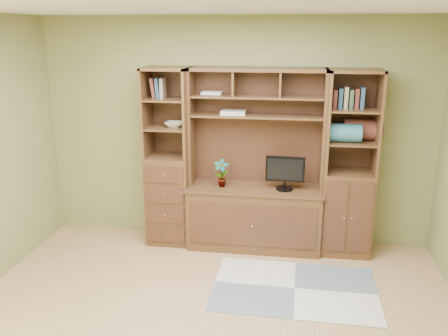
% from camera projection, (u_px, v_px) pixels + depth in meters
% --- Properties ---
extents(room, '(4.60, 4.10, 2.64)m').
position_uv_depth(room, '(203.00, 187.00, 3.58)').
color(room, tan).
rests_on(room, ground).
extents(center_hutch, '(1.54, 0.53, 2.05)m').
position_uv_depth(center_hutch, '(255.00, 162.00, 5.27)').
color(center_hutch, '#50331C').
rests_on(center_hutch, ground).
extents(left_tower, '(0.50, 0.45, 2.05)m').
position_uv_depth(left_tower, '(169.00, 158.00, 5.45)').
color(left_tower, '#50331C').
rests_on(left_tower, ground).
extents(right_tower, '(0.55, 0.45, 2.05)m').
position_uv_depth(right_tower, '(349.00, 165.00, 5.16)').
color(right_tower, '#50331C').
rests_on(right_tower, ground).
extents(rug, '(1.60, 1.08, 0.01)m').
position_uv_depth(rug, '(295.00, 288.00, 4.64)').
color(rug, '#9EA3A3').
rests_on(rug, ground).
extents(monitor, '(0.44, 0.21, 0.52)m').
position_uv_depth(monitor, '(285.00, 167.00, 5.20)').
color(monitor, black).
rests_on(monitor, center_hutch).
extents(orchid, '(0.17, 0.11, 0.32)m').
position_uv_depth(orchid, '(221.00, 173.00, 5.33)').
color(orchid, '#A14E36').
rests_on(orchid, center_hutch).
extents(magazines, '(0.27, 0.20, 0.04)m').
position_uv_depth(magazines, '(233.00, 112.00, 5.24)').
color(magazines, beige).
rests_on(magazines, center_hutch).
extents(bowl, '(0.22, 0.22, 0.05)m').
position_uv_depth(bowl, '(175.00, 124.00, 5.32)').
color(bowl, white).
rests_on(bowl, left_tower).
extents(blanket_teal, '(0.34, 0.20, 0.20)m').
position_uv_depth(blanket_teal, '(345.00, 133.00, 5.02)').
color(blanket_teal, '#2C6675').
rests_on(blanket_teal, right_tower).
extents(blanket_red, '(0.41, 0.23, 0.23)m').
position_uv_depth(blanket_red, '(362.00, 130.00, 5.11)').
color(blanket_red, brown).
rests_on(blanket_red, right_tower).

